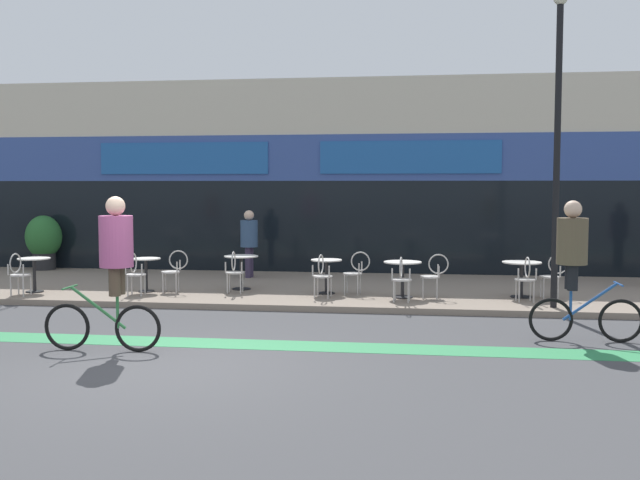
% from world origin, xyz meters
% --- Properties ---
extents(ground_plane, '(120.00, 120.00, 0.00)m').
position_xyz_m(ground_plane, '(0.00, 0.00, 0.00)').
color(ground_plane, '#424244').
extents(sidewalk_slab, '(40.00, 5.50, 0.12)m').
position_xyz_m(sidewalk_slab, '(0.00, 7.25, 0.06)').
color(sidewalk_slab, gray).
rests_on(sidewalk_slab, ground).
extents(storefront_facade, '(40.00, 4.06, 5.18)m').
position_xyz_m(storefront_facade, '(0.00, 11.96, 2.58)').
color(storefront_facade, beige).
rests_on(storefront_facade, ground).
extents(bike_lane_stripe, '(36.00, 0.70, 0.01)m').
position_xyz_m(bike_lane_stripe, '(0.00, 1.54, 0.00)').
color(bike_lane_stripe, '#2D844C').
rests_on(bike_lane_stripe, ground).
extents(bistro_table_0, '(0.68, 0.68, 0.73)m').
position_xyz_m(bistro_table_0, '(-4.86, 5.50, 0.64)').
color(bistro_table_0, black).
rests_on(bistro_table_0, sidewalk_slab).
extents(bistro_table_1, '(0.62, 0.62, 0.72)m').
position_xyz_m(bistro_table_1, '(-2.51, 5.89, 0.63)').
color(bistro_table_1, black).
rests_on(bistro_table_1, sidewalk_slab).
extents(bistro_table_2, '(0.75, 0.75, 0.74)m').
position_xyz_m(bistro_table_2, '(-0.57, 6.53, 0.66)').
color(bistro_table_2, black).
rests_on(bistro_table_2, sidewalk_slab).
extents(bistro_table_3, '(0.65, 0.65, 0.73)m').
position_xyz_m(bistro_table_3, '(1.36, 6.15, 0.63)').
color(bistro_table_3, black).
rests_on(bistro_table_3, sidewalk_slab).
extents(bistro_table_4, '(0.77, 0.77, 0.74)m').
position_xyz_m(bistro_table_4, '(2.97, 5.82, 0.65)').
color(bistro_table_4, black).
rests_on(bistro_table_4, sidewalk_slab).
extents(bistro_table_5, '(0.79, 0.79, 0.73)m').
position_xyz_m(bistro_table_5, '(5.37, 6.17, 0.65)').
color(bistro_table_5, black).
rests_on(bistro_table_5, sidewalk_slab).
extents(cafe_chair_0_near, '(0.41, 0.58, 0.90)m').
position_xyz_m(cafe_chair_0_near, '(-4.86, 4.88, 0.64)').
color(cafe_chair_0_near, '#B7B2AD').
rests_on(cafe_chair_0_near, sidewalk_slab).
extents(cafe_chair_1_near, '(0.43, 0.59, 0.90)m').
position_xyz_m(cafe_chair_1_near, '(-2.51, 5.27, 0.64)').
color(cafe_chair_1_near, '#B7B2AD').
rests_on(cafe_chair_1_near, sidewalk_slab).
extents(cafe_chair_1_side, '(0.60, 0.45, 0.90)m').
position_xyz_m(cafe_chair_1_side, '(-1.89, 5.90, 0.64)').
color(cafe_chair_1_side, '#B7B2AD').
rests_on(cafe_chair_1_side, sidewalk_slab).
extents(cafe_chair_2_near, '(0.43, 0.59, 0.90)m').
position_xyz_m(cafe_chair_2_near, '(-0.57, 5.90, 0.64)').
color(cafe_chair_2_near, '#B7B2AD').
rests_on(cafe_chair_2_near, sidewalk_slab).
extents(cafe_chair_3_near, '(0.44, 0.59, 0.90)m').
position_xyz_m(cafe_chair_3_near, '(1.35, 5.53, 0.64)').
color(cafe_chair_3_near, '#B7B2AD').
rests_on(cafe_chair_3_near, sidewalk_slab).
extents(cafe_chair_3_side, '(0.59, 0.43, 0.90)m').
position_xyz_m(cafe_chair_3_side, '(1.98, 6.14, 0.64)').
color(cafe_chair_3_side, '#B7B2AD').
rests_on(cafe_chair_3_side, sidewalk_slab).
extents(cafe_chair_4_near, '(0.42, 0.59, 0.90)m').
position_xyz_m(cafe_chair_4_near, '(2.96, 5.19, 0.64)').
color(cafe_chair_4_near, '#B7B2AD').
rests_on(cafe_chair_4_near, sidewalk_slab).
extents(cafe_chair_4_side, '(0.58, 0.41, 0.90)m').
position_xyz_m(cafe_chair_4_side, '(3.59, 5.82, 0.64)').
color(cafe_chair_4_side, '#B7B2AD').
rests_on(cafe_chair_4_side, sidewalk_slab).
extents(cafe_chair_5_near, '(0.44, 0.59, 0.90)m').
position_xyz_m(cafe_chair_5_near, '(5.37, 5.55, 0.64)').
color(cafe_chair_5_near, '#B7B2AD').
rests_on(cafe_chair_5_near, sidewalk_slab).
extents(cafe_chair_5_side, '(0.59, 0.43, 0.90)m').
position_xyz_m(cafe_chair_5_side, '(5.99, 6.18, 0.64)').
color(cafe_chair_5_side, '#B7B2AD').
rests_on(cafe_chair_5_side, sidewalk_slab).
extents(planter_pot, '(0.96, 0.96, 1.47)m').
position_xyz_m(planter_pot, '(-6.82, 9.56, 0.92)').
color(planter_pot, '#232326').
rests_on(planter_pot, sidewalk_slab).
extents(lamp_post, '(0.26, 0.26, 5.81)m').
position_xyz_m(lamp_post, '(5.81, 4.98, 3.44)').
color(lamp_post, black).
rests_on(lamp_post, sidewalk_slab).
extents(cyclist_0, '(1.71, 0.50, 2.17)m').
position_xyz_m(cyclist_0, '(5.69, 2.44, 1.29)').
color(cyclist_0, black).
rests_on(cyclist_0, ground).
extents(cyclist_2, '(1.76, 0.51, 2.25)m').
position_xyz_m(cyclist_2, '(-1.03, 0.80, 1.34)').
color(cyclist_2, black).
rests_on(cyclist_2, ground).
extents(pedestrian_near_end, '(0.48, 0.48, 1.67)m').
position_xyz_m(pedestrian_near_end, '(-0.90, 8.65, 1.11)').
color(pedestrian_near_end, '#382D47').
rests_on(pedestrian_near_end, sidewalk_slab).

